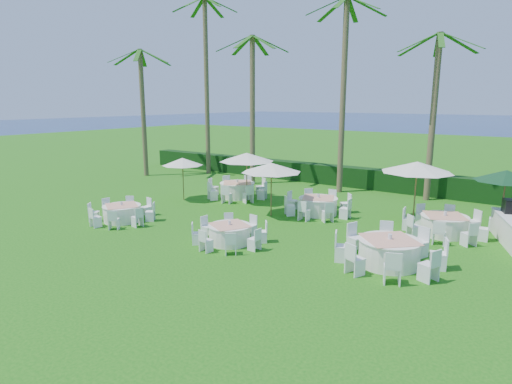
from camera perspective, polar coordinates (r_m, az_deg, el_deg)
ground at (r=16.72m, az=-2.20°, el=-5.97°), size 120.00×120.00×0.00m
hedge at (r=26.85m, az=13.47°, el=1.90°), size 34.00×1.00×1.20m
ocean at (r=115.16m, az=30.51°, el=7.81°), size 260.00×260.00×0.00m
banquet_table_a at (r=19.63m, az=-17.43°, el=-2.65°), size 2.85×2.85×0.87m
banquet_table_b at (r=15.91m, az=-3.54°, el=-5.54°), size 2.79×2.79×0.86m
banquet_table_c at (r=14.45m, az=17.31°, el=-7.56°), size 3.35×3.35×1.03m
banquet_table_d at (r=23.35m, az=-2.51°, el=0.33°), size 3.30×3.30×1.00m
banquet_table_e at (r=20.10m, az=8.27°, el=-1.77°), size 3.13×3.13×0.95m
banquet_table_f at (r=18.37m, az=23.80°, el=-4.01°), size 3.14×3.14×0.95m
umbrella_a at (r=22.76m, az=-9.77°, el=4.00°), size 2.13×2.13×2.26m
umbrella_b at (r=19.27m, az=2.06°, el=3.26°), size 2.74×2.74×2.45m
umbrella_c at (r=21.97m, az=-1.25°, el=4.66°), size 2.82×2.82×2.58m
umbrella_d at (r=19.46m, az=20.69°, el=3.14°), size 3.03×3.03×2.65m
umbrella_green at (r=19.40m, az=30.40°, el=1.89°), size 2.40×2.40×2.53m
palm_a at (r=31.07m, az=-6.62°, el=14.43°), size 4.14×4.40×12.05m
palm_b at (r=26.92m, az=-0.48°, el=11.64°), size 4.22×4.38×9.05m
palm_c at (r=24.81m, az=11.57°, el=13.23°), size 4.21×4.39×10.63m
palm_d at (r=24.06m, az=22.61°, el=10.05°), size 4.34×4.30×8.52m
palm_f at (r=30.92m, az=-14.85°, el=10.87°), size 4.36×4.26×8.60m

